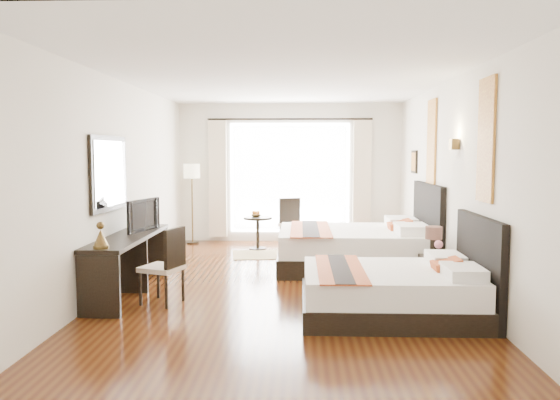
{
  "coord_description": "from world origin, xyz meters",
  "views": [
    {
      "loc": [
        0.22,
        -7.34,
        1.82
      ],
      "look_at": [
        -0.07,
        0.37,
        1.14
      ],
      "focal_mm": 35.0,
      "sensor_mm": 36.0,
      "label": 1
    }
  ],
  "objects_px": {
    "fruit_bowl": "(256,216)",
    "window_chair": "(292,234)",
    "side_table": "(258,233)",
    "table_lamp": "(434,235)",
    "bed_far": "(358,247)",
    "nightstand": "(436,274)",
    "desk_chair": "(163,280)",
    "bed_near": "(397,289)",
    "console_desk": "(129,264)",
    "floor_lamp": "(192,176)",
    "television": "(139,215)",
    "vase": "(438,250)"
  },
  "relations": [
    {
      "from": "fruit_bowl",
      "to": "window_chair",
      "type": "height_order",
      "value": "window_chair"
    },
    {
      "from": "side_table",
      "to": "table_lamp",
      "type": "bearing_deg",
      "value": -48.86
    },
    {
      "from": "bed_far",
      "to": "nightstand",
      "type": "distance_m",
      "value": 1.64
    },
    {
      "from": "bed_far",
      "to": "nightstand",
      "type": "height_order",
      "value": "bed_far"
    },
    {
      "from": "table_lamp",
      "to": "fruit_bowl",
      "type": "xyz_separation_m",
      "value": [
        -2.58,
        2.92,
        -0.1
      ]
    },
    {
      "from": "bed_far",
      "to": "desk_chair",
      "type": "bearing_deg",
      "value": -140.58
    },
    {
      "from": "fruit_bowl",
      "to": "bed_near",
      "type": "bearing_deg",
      "value": -64.76
    },
    {
      "from": "table_lamp",
      "to": "console_desk",
      "type": "xyz_separation_m",
      "value": [
        -3.96,
        -0.3,
        -0.36
      ]
    },
    {
      "from": "desk_chair",
      "to": "bed_near",
      "type": "bearing_deg",
      "value": -167.69
    },
    {
      "from": "bed_near",
      "to": "floor_lamp",
      "type": "xyz_separation_m",
      "value": [
        -3.24,
        4.72,
        1.05
      ]
    },
    {
      "from": "bed_far",
      "to": "desk_chair",
      "type": "relative_size",
      "value": 2.56
    },
    {
      "from": "table_lamp",
      "to": "window_chair",
      "type": "height_order",
      "value": "window_chair"
    },
    {
      "from": "bed_near",
      "to": "bed_far",
      "type": "height_order",
      "value": "bed_far"
    },
    {
      "from": "bed_near",
      "to": "side_table",
      "type": "bearing_deg",
      "value": 114.87
    },
    {
      "from": "desk_chair",
      "to": "window_chair",
      "type": "xyz_separation_m",
      "value": [
        1.5,
        3.8,
        0.01
      ]
    },
    {
      "from": "nightstand",
      "to": "window_chair",
      "type": "relative_size",
      "value": 0.5
    },
    {
      "from": "window_chair",
      "to": "television",
      "type": "bearing_deg",
      "value": -53.04
    },
    {
      "from": "vase",
      "to": "window_chair",
      "type": "xyz_separation_m",
      "value": [
        -1.93,
        3.19,
        -0.28
      ]
    },
    {
      "from": "bed_far",
      "to": "nightstand",
      "type": "relative_size",
      "value": 5.03
    },
    {
      "from": "television",
      "to": "fruit_bowl",
      "type": "distance_m",
      "value": 3.15
    },
    {
      "from": "bed_far",
      "to": "console_desk",
      "type": "distance_m",
      "value": 3.52
    },
    {
      "from": "bed_far",
      "to": "television",
      "type": "height_order",
      "value": "bed_far"
    },
    {
      "from": "desk_chair",
      "to": "side_table",
      "type": "height_order",
      "value": "desk_chair"
    },
    {
      "from": "table_lamp",
      "to": "side_table",
      "type": "relative_size",
      "value": 0.56
    },
    {
      "from": "nightstand",
      "to": "floor_lamp",
      "type": "relative_size",
      "value": 0.3
    },
    {
      "from": "table_lamp",
      "to": "nightstand",
      "type": "bearing_deg",
      "value": -63.01
    },
    {
      "from": "desk_chair",
      "to": "console_desk",
      "type": "bearing_deg",
      "value": -19.79
    },
    {
      "from": "television",
      "to": "side_table",
      "type": "xyz_separation_m",
      "value": [
        1.39,
        2.82,
        -0.67
      ]
    },
    {
      "from": "bed_near",
      "to": "floor_lamp",
      "type": "relative_size",
      "value": 1.26
    },
    {
      "from": "console_desk",
      "to": "floor_lamp",
      "type": "relative_size",
      "value": 1.39
    },
    {
      "from": "vase",
      "to": "television",
      "type": "relative_size",
      "value": 0.17
    },
    {
      "from": "bed_near",
      "to": "table_lamp",
      "type": "relative_size",
      "value": 5.76
    },
    {
      "from": "nightstand",
      "to": "fruit_bowl",
      "type": "height_order",
      "value": "fruit_bowl"
    },
    {
      "from": "bed_far",
      "to": "vase",
      "type": "xyz_separation_m",
      "value": [
        0.87,
        -1.49,
        0.22
      ]
    },
    {
      "from": "vase",
      "to": "bed_near",
      "type": "bearing_deg",
      "value": -125.24
    },
    {
      "from": "vase",
      "to": "side_table",
      "type": "bearing_deg",
      "value": 129.83
    },
    {
      "from": "desk_chair",
      "to": "nightstand",
      "type": "bearing_deg",
      "value": -148.2
    },
    {
      "from": "television",
      "to": "floor_lamp",
      "type": "height_order",
      "value": "floor_lamp"
    },
    {
      "from": "television",
      "to": "desk_chair",
      "type": "xyz_separation_m",
      "value": [
        0.54,
        -0.87,
        -0.69
      ]
    },
    {
      "from": "bed_near",
      "to": "console_desk",
      "type": "xyz_separation_m",
      "value": [
        -3.3,
        0.84,
        0.09
      ]
    },
    {
      "from": "nightstand",
      "to": "bed_far",
      "type": "bearing_deg",
      "value": 122.3
    },
    {
      "from": "table_lamp",
      "to": "vase",
      "type": "bearing_deg",
      "value": -81.84
    },
    {
      "from": "bed_near",
      "to": "desk_chair",
      "type": "height_order",
      "value": "bed_near"
    },
    {
      "from": "console_desk",
      "to": "desk_chair",
      "type": "bearing_deg",
      "value": -39.83
    },
    {
      "from": "console_desk",
      "to": "floor_lamp",
      "type": "distance_m",
      "value": 3.99
    },
    {
      "from": "bed_far",
      "to": "floor_lamp",
      "type": "bearing_deg",
      "value": 143.75
    },
    {
      "from": "television",
      "to": "nightstand",
      "type": "bearing_deg",
      "value": -76.69
    },
    {
      "from": "table_lamp",
      "to": "side_table",
      "type": "height_order",
      "value": "table_lamp"
    },
    {
      "from": "console_desk",
      "to": "nightstand",
      "type": "bearing_deg",
      "value": 3.51
    },
    {
      "from": "fruit_bowl",
      "to": "table_lamp",
      "type": "bearing_deg",
      "value": -48.52
    }
  ]
}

